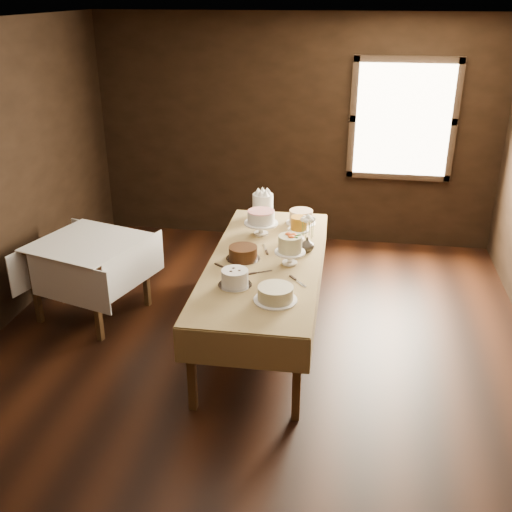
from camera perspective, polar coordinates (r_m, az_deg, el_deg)
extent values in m
cube|color=black|center=(5.38, -0.36, -10.15)|extent=(5.00, 6.00, 0.01)
cube|color=beige|center=(4.45, -0.47, 21.18)|extent=(5.00, 6.00, 0.01)
cube|color=black|center=(7.59, 3.64, 11.70)|extent=(5.00, 0.02, 2.80)
cube|color=#FFEABF|center=(7.47, 13.83, 12.43)|extent=(1.10, 0.05, 1.30)
cube|color=#432C17|center=(4.69, -6.15, -10.76)|extent=(0.06, 0.06, 0.72)
cube|color=#432C17|center=(6.71, -1.15, 0.67)|extent=(0.06, 0.06, 0.72)
cube|color=#432C17|center=(4.57, 3.90, -11.68)|extent=(0.06, 0.06, 0.72)
cube|color=#432C17|center=(6.63, 5.74, 0.25)|extent=(0.06, 0.06, 0.72)
cube|color=#432C17|center=(5.43, 0.90, -0.63)|extent=(0.97, 2.50, 0.04)
cube|color=tan|center=(5.42, 0.90, -0.38)|extent=(1.03, 2.56, 0.01)
cube|color=#432C17|center=(6.19, -20.27, -2.92)|extent=(0.07, 0.07, 0.74)
cube|color=#432C17|center=(6.67, -15.74, -0.32)|extent=(0.07, 0.07, 0.74)
cube|color=#432C17|center=(5.70, -14.90, -4.54)|extent=(0.07, 0.07, 0.74)
cube|color=#432C17|center=(6.22, -10.47, -1.60)|extent=(0.07, 0.07, 0.74)
cube|color=#432C17|center=(6.02, -15.76, 1.06)|extent=(1.06, 1.06, 0.04)
cube|color=white|center=(6.02, -15.78, 1.29)|extent=(1.16, 1.16, 0.01)
cylinder|color=silver|center=(6.38, 0.65, 4.17)|extent=(0.26, 0.26, 0.12)
cylinder|color=silver|center=(6.34, 0.65, 5.35)|extent=(0.23, 0.23, 0.15)
cylinder|color=white|center=(6.27, 4.29, 3.17)|extent=(0.31, 0.31, 0.01)
cylinder|color=beige|center=(6.24, 4.31, 3.79)|extent=(0.32, 0.32, 0.13)
cylinder|color=white|center=(5.95, 0.48, 2.70)|extent=(0.34, 0.34, 0.14)
cylinder|color=silver|center=(5.90, 0.48, 3.84)|extent=(0.33, 0.33, 0.11)
cylinder|color=white|center=(5.83, 4.07, 2.12)|extent=(0.21, 0.21, 0.12)
cylinder|color=#C67F1C|center=(5.79, 4.11, 3.26)|extent=(0.20, 0.20, 0.12)
cylinder|color=silver|center=(5.41, -1.23, -0.27)|extent=(0.31, 0.31, 0.01)
cylinder|color=#371C0B|center=(5.39, -1.24, 0.32)|extent=(0.36, 0.36, 0.11)
cylinder|color=white|center=(5.31, 3.24, -0.09)|extent=(0.27, 0.27, 0.13)
cylinder|color=beige|center=(5.26, 3.28, 1.30)|extent=(0.26, 0.26, 0.15)
cylinder|color=silver|center=(4.94, -2.01, -2.80)|extent=(0.28, 0.28, 0.01)
cylinder|color=silver|center=(4.91, -2.03, -2.06)|extent=(0.31, 0.31, 0.13)
cylinder|color=white|center=(4.71, 1.86, -4.20)|extent=(0.35, 0.35, 0.01)
cylinder|color=beige|center=(4.69, 1.87, -3.56)|extent=(0.29, 0.29, 0.11)
cube|color=silver|center=(5.17, 0.75, -1.51)|extent=(0.22, 0.14, 0.01)
cube|color=silver|center=(4.98, 4.28, -2.63)|extent=(0.17, 0.20, 0.01)
cube|color=silver|center=(5.66, 0.84, 0.82)|extent=(0.10, 0.24, 0.01)
cube|color=silver|center=(5.60, 4.57, 0.50)|extent=(0.22, 0.14, 0.01)
cube|color=silver|center=(5.22, -2.74, -1.29)|extent=(0.21, 0.16, 0.01)
imported|color=#2D2823|center=(5.58, 4.89, 1.11)|extent=(0.15, 0.15, 0.14)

